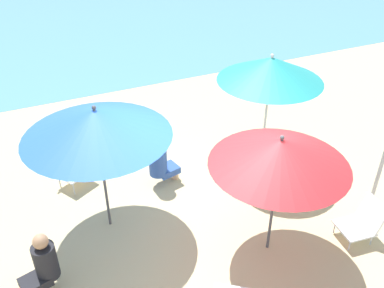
# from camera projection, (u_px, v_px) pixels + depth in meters

# --- Properties ---
(ground_plane) EXTENTS (40.00, 40.00, 0.00)m
(ground_plane) POSITION_uv_depth(u_px,v_px,m) (211.00, 228.00, 6.35)
(ground_plane) COLOR #CCB789
(sea_water) EXTENTS (40.00, 16.00, 0.01)m
(sea_water) POSITION_uv_depth(u_px,v_px,m) (61.00, 12.00, 16.53)
(sea_water) COLOR #5693A3
(sea_water) RESTS_ON ground_plane
(umbrella_teal) EXTENTS (1.75, 1.75, 2.14)m
(umbrella_teal) POSITION_uv_depth(u_px,v_px,m) (271.00, 69.00, 6.76)
(umbrella_teal) COLOR silver
(umbrella_teal) RESTS_ON ground_plane
(umbrella_blue) EXTENTS (2.02, 2.02, 2.04)m
(umbrella_blue) POSITION_uv_depth(u_px,v_px,m) (96.00, 123.00, 5.47)
(umbrella_blue) COLOR #4C4C51
(umbrella_blue) RESTS_ON ground_plane
(umbrella_red) EXTENTS (1.79, 1.79, 1.89)m
(umbrella_red) POSITION_uv_depth(u_px,v_px,m) (280.00, 152.00, 5.14)
(umbrella_red) COLOR #4C4C51
(umbrella_red) RESTS_ON ground_plane
(beach_chair_a) EXTENTS (0.61, 0.53, 0.64)m
(beach_chair_a) POSITION_uv_depth(u_px,v_px,m) (363.00, 221.00, 6.04)
(beach_chair_a) COLOR white
(beach_chair_a) RESTS_ON ground_plane
(beach_chair_c) EXTENTS (0.72, 0.73, 0.62)m
(beach_chair_c) POSITION_uv_depth(u_px,v_px,m) (70.00, 166.00, 7.13)
(beach_chair_c) COLOR white
(beach_chair_c) RESTS_ON ground_plane
(person_a) EXTENTS (0.55, 0.38, 0.93)m
(person_a) POSITION_uv_depth(u_px,v_px,m) (161.00, 162.00, 7.01)
(person_a) COLOR #2D519E
(person_a) RESTS_ON ground_plane
(person_b) EXTENTS (0.53, 0.38, 0.91)m
(person_b) POSITION_uv_depth(u_px,v_px,m) (42.00, 265.00, 5.19)
(person_b) COLOR black
(person_b) RESTS_ON ground_plane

